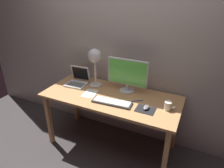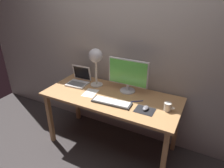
{
  "view_description": "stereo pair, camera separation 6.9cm",
  "coord_description": "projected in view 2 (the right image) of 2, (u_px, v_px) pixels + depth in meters",
  "views": [
    {
      "loc": [
        0.89,
        -1.85,
        1.88
      ],
      "look_at": [
        0.04,
        -0.05,
        0.92
      ],
      "focal_mm": 32.2,
      "sensor_mm": 36.0,
      "label": 1
    },
    {
      "loc": [
        0.96,
        -1.82,
        1.88
      ],
      "look_at": [
        0.04,
        -0.05,
        0.92
      ],
      "focal_mm": 32.2,
      "sensor_mm": 36.0,
      "label": 2
    }
  ],
  "objects": [
    {
      "name": "desk_lamp",
      "position": [
        96.0,
        58.0,
        2.44
      ],
      "size": [
        0.17,
        0.17,
        0.48
      ],
      "color": "beige",
      "rests_on": "desk"
    },
    {
      "name": "back_wall",
      "position": [
        126.0,
        41.0,
        2.42
      ],
      "size": [
        4.8,
        0.06,
        2.6
      ],
      "primitive_type": "cube",
      "color": "#A8A099",
      "rests_on": "ground"
    },
    {
      "name": "mouse",
      "position": [
        146.0,
        108.0,
        2.07
      ],
      "size": [
        0.06,
        0.1,
        0.03
      ],
      "primitive_type": "ellipsoid",
      "color": "slate",
      "rests_on": "mousepad"
    },
    {
      "name": "paper_sheet_near_mouse",
      "position": [
        90.0,
        93.0,
        2.4
      ],
      "size": [
        0.18,
        0.23,
        0.0
      ],
      "primitive_type": "cube",
      "rotation": [
        0.0,
        0.0,
        0.14
      ],
      "color": "white",
      "rests_on": "desk"
    },
    {
      "name": "coffee_mug",
      "position": [
        168.0,
        107.0,
        2.04
      ],
      "size": [
        0.11,
        0.07,
        0.09
      ],
      "color": "white",
      "rests_on": "desk"
    },
    {
      "name": "pen",
      "position": [
        137.0,
        101.0,
        2.22
      ],
      "size": [
        0.12,
        0.09,
        0.01
      ],
      "primitive_type": "cylinder",
      "rotation": [
        0.0,
        1.57,
        0.65
      ],
      "color": "#2633A5",
      "rests_on": "desk"
    },
    {
      "name": "laptop",
      "position": [
        79.0,
        79.0,
        2.63
      ],
      "size": [
        0.27,
        0.26,
        0.22
      ],
      "color": "silver",
      "rests_on": "desk"
    },
    {
      "name": "ground_plane",
      "position": [
        111.0,
        144.0,
        2.67
      ],
      "size": [
        4.8,
        4.8,
        0.0
      ],
      "primitive_type": "plane",
      "color": "#383333",
      "rests_on": "ground"
    },
    {
      "name": "keyboard_main",
      "position": [
        112.0,
        102.0,
        2.19
      ],
      "size": [
        0.45,
        0.17,
        0.03
      ],
      "color": "#38383A",
      "rests_on": "desk"
    },
    {
      "name": "desk",
      "position": [
        111.0,
        101.0,
        2.38
      ],
      "size": [
        1.6,
        0.7,
        0.74
      ],
      "color": "tan",
      "rests_on": "ground"
    },
    {
      "name": "mousepad",
      "position": [
        145.0,
        110.0,
        2.06
      ],
      "size": [
        0.2,
        0.16,
        0.0
      ],
      "primitive_type": "cube",
      "color": "black",
      "rests_on": "desk"
    },
    {
      "name": "monitor",
      "position": [
        128.0,
        74.0,
        2.35
      ],
      "size": [
        0.49,
        0.18,
        0.4
      ],
      "color": "silver",
      "rests_on": "desk"
    }
  ]
}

